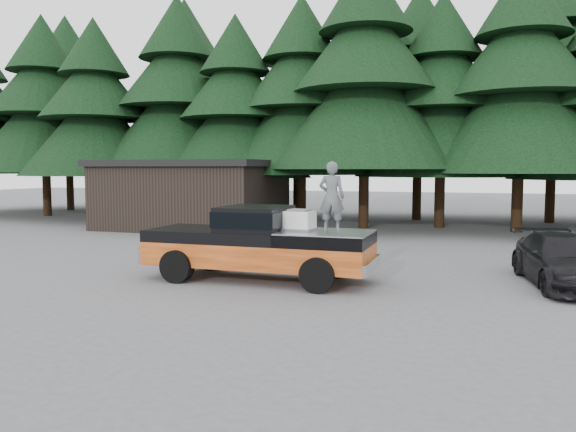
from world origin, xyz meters
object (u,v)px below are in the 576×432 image
(man_on_bed, at_px, (332,197))
(parked_car, at_px, (564,260))
(air_compressor, at_px, (300,221))
(pickup_truck, at_px, (259,255))
(utility_building, at_px, (193,194))

(man_on_bed, bearing_deg, parked_car, -165.12)
(air_compressor, height_order, parked_car, air_compressor)
(pickup_truck, xyz_separation_m, utility_building, (-7.91, 11.25, 1.00))
(utility_building, bearing_deg, air_compressor, -51.26)
(pickup_truck, relative_size, air_compressor, 8.70)
(pickup_truck, height_order, air_compressor, air_compressor)
(pickup_truck, bearing_deg, parked_car, 13.16)
(parked_car, relative_size, utility_building, 0.52)
(air_compressor, bearing_deg, parked_car, 22.66)
(air_compressor, relative_size, parked_car, 0.16)
(parked_car, bearing_deg, utility_building, 138.81)
(air_compressor, bearing_deg, man_on_bed, 2.69)
(utility_building, bearing_deg, parked_car, -31.87)
(pickup_truck, bearing_deg, air_compressor, 0.74)
(pickup_truck, xyz_separation_m, man_on_bed, (1.95, -0.06, 1.53))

